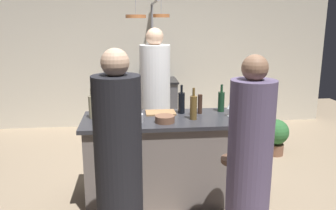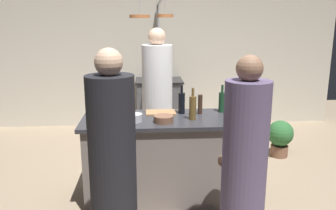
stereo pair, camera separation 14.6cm
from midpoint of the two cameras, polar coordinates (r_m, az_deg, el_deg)
The scene contains 23 objects.
ground_plane at distance 3.98m, azimuth 1.24°, elevation -14.67°, with size 9.00×9.00×0.00m, color gray.
back_wall at distance 6.37m, azimuth -1.00°, elevation 8.37°, with size 6.40×0.16×2.60m, color beige.
kitchen_island at distance 3.78m, azimuth 1.27°, elevation -8.62°, with size 1.80×0.72×0.90m.
stove_range at distance 6.12m, azimuth -0.78°, elevation 0.04°, with size 0.80×0.64×0.89m.
chef at distance 4.46m, azimuth -0.81°, elevation -0.00°, with size 0.38×0.38×1.80m.
bar_stool_right at distance 3.35m, azimuth 11.51°, elevation -13.46°, with size 0.28×0.28×0.68m.
guest_right at distance 2.84m, azimuth 13.73°, elevation -10.03°, with size 0.35×0.35×1.65m.
bar_stool_left at distance 3.25m, azimuth -7.75°, elevation -14.20°, with size 0.28×0.28×0.68m.
guest_left at distance 2.73m, azimuth -7.42°, elevation -10.17°, with size 0.36×0.36×1.70m.
overhead_pot_rack at distance 5.47m, azimuth -1.38°, elevation 11.36°, with size 0.61×1.41×2.17m.
potted_plant at distance 5.22m, azimuth 18.55°, elevation -4.83°, with size 0.36×0.36×0.52m.
cutting_board at distance 3.81m, azimuth -0.11°, elevation -1.23°, with size 0.32×0.22×0.02m, color #997047.
pepper_mill at distance 3.79m, azimuth 6.35°, elevation 0.10°, with size 0.05×0.05×0.21m, color #382319.
wine_bottle_white at distance 3.69m, azimuth -11.13°, elevation -0.14°, with size 0.07×0.07×0.32m.
wine_bottle_amber at distance 3.56m, azimuth 5.21°, elevation -0.39°, with size 0.07×0.07×0.33m.
wine_bottle_green at distance 3.90m, azimuth 9.82°, elevation 0.54°, with size 0.07×0.07×0.30m.
wine_bottle_dark at distance 3.78m, azimuth 3.33°, elevation 0.40°, with size 0.07×0.07×0.31m.
wine_bottle_rose at distance 3.80m, azimuth -7.52°, elevation 0.50°, with size 0.07×0.07×0.33m.
wine_glass_by_chef at distance 3.72m, azimuth 11.16°, elevation -0.32°, with size 0.07×0.07×0.15m.
wine_glass_near_left_guest at distance 3.84m, azimuth -9.91°, elevation 0.17°, with size 0.07×0.07×0.15m.
wine_glass_near_right_guest at distance 3.73m, azimuth 5.20°, elevation -0.07°, with size 0.07×0.07×0.15m.
mixing_bowl_wooden at distance 3.47m, azimuth 0.47°, elevation -2.30°, with size 0.20×0.20×0.07m, color brown.
mixing_bowl_steel at distance 3.50m, azimuth -4.28°, elevation -2.08°, with size 0.15×0.15×0.08m, color #B7B7BC.
Camera 2 is at (-0.25, -3.49, 1.89)m, focal length 37.49 mm.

